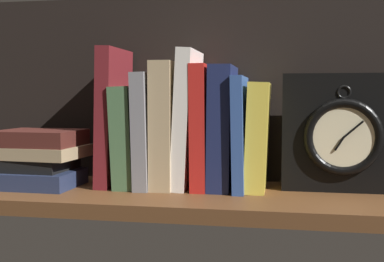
% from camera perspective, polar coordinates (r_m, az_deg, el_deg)
% --- Properties ---
extents(ground_plane, '(0.86, 0.27, 0.03)m').
position_cam_1_polar(ground_plane, '(0.90, -1.09, -7.58)').
color(ground_plane, brown).
extents(back_panel, '(0.86, 0.01, 0.37)m').
position_cam_1_polar(back_panel, '(1.01, 0.38, 4.88)').
color(back_panel, black).
rests_on(back_panel, ground_plane).
extents(book_maroon_dawkins, '(0.03, 0.14, 0.26)m').
position_cam_1_polar(book_maroon_dawkins, '(0.96, -8.87, 1.59)').
color(book_maroon_dawkins, maroon).
rests_on(book_maroon_dawkins, ground_plane).
extents(book_green_romantic, '(0.04, 0.15, 0.19)m').
position_cam_1_polar(book_green_romantic, '(0.95, -6.86, -0.57)').
color(book_green_romantic, '#476B44').
rests_on(book_green_romantic, ground_plane).
extents(book_gray_chess, '(0.03, 0.16, 0.21)m').
position_cam_1_polar(book_gray_chess, '(0.94, -4.84, 0.14)').
color(book_gray_chess, gray).
rests_on(book_gray_chess, ground_plane).
extents(book_tan_shortstories, '(0.04, 0.15, 0.23)m').
position_cam_1_polar(book_tan_shortstories, '(0.93, -2.72, 0.73)').
color(book_tan_shortstories, tan).
rests_on(book_tan_shortstories, ground_plane).
extents(book_white_catcher, '(0.04, 0.14, 0.25)m').
position_cam_1_polar(book_white_catcher, '(0.92, -0.57, 1.38)').
color(book_white_catcher, silver).
rests_on(book_white_catcher, ground_plane).
extents(book_red_requiem, '(0.03, 0.14, 0.22)m').
position_cam_1_polar(book_red_requiem, '(0.92, 1.25, 0.50)').
color(book_red_requiem, red).
rests_on(book_red_requiem, ground_plane).
extents(book_navy_bierce, '(0.04, 0.14, 0.22)m').
position_cam_1_polar(book_navy_bierce, '(0.91, 3.51, 0.43)').
color(book_navy_bierce, '#192147').
rests_on(book_navy_bierce, ground_plane).
extents(book_blue_modern, '(0.02, 0.16, 0.20)m').
position_cam_1_polar(book_blue_modern, '(0.91, 5.56, -0.21)').
color(book_blue_modern, '#2D4C8E').
rests_on(book_blue_modern, ground_plane).
extents(book_yellow_seinlanguage, '(0.04, 0.13, 0.19)m').
position_cam_1_polar(book_yellow_seinlanguage, '(0.91, 7.49, -0.58)').
color(book_yellow_seinlanguage, gold).
rests_on(book_yellow_seinlanguage, ground_plane).
extents(framed_clock, '(0.21, 0.06, 0.21)m').
position_cam_1_polar(framed_clock, '(0.92, 16.68, -0.23)').
color(framed_clock, black).
rests_on(framed_clock, ground_plane).
extents(book_stack_side, '(0.18, 0.14, 0.10)m').
position_cam_1_polar(book_stack_side, '(0.98, -17.25, -2.96)').
color(book_stack_side, '#232D4C').
rests_on(book_stack_side, ground_plane).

